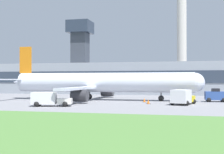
# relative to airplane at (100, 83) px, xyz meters

# --- Properties ---
(ground_plane) EXTENTS (400.00, 400.00, 0.00)m
(ground_plane) POSITION_rel_airplane_xyz_m (-1.05, -3.19, -3.00)
(ground_plane) COLOR gray
(terminal_building) EXTENTS (65.69, 13.60, 19.12)m
(terminal_building) POSITION_rel_airplane_xyz_m (-1.66, 25.93, 1.22)
(terminal_building) COLOR #8C939E
(terminal_building) RESTS_ON ground_plane
(smokestack_left) EXTENTS (3.87, 3.87, 40.36)m
(smokestack_left) POSITION_rel_airplane_xyz_m (12.66, 60.55, 17.33)
(smokestack_left) COLOR beige
(smokestack_left) RESTS_ON ground_plane
(airplane) EXTENTS (34.54, 30.33, 9.67)m
(airplane) POSITION_rel_airplane_xyz_m (0.00, 0.00, 0.00)
(airplane) COLOR silver
(airplane) RESTS_ON ground_plane
(pushback_tug) EXTENTS (3.40, 2.64, 2.16)m
(pushback_tug) POSITION_rel_airplane_xyz_m (19.21, 0.33, -2.03)
(pushback_tug) COLOR #2D4C93
(pushback_tug) RESTS_ON ground_plane
(baggage_truck) EXTENTS (5.59, 3.33, 1.89)m
(baggage_truck) POSITION_rel_airplane_xyz_m (-3.11, -13.96, -2.06)
(baggage_truck) COLOR white
(baggage_truck) RESTS_ON ground_plane
(fuel_truck) EXTENTS (3.65, 5.72, 2.14)m
(fuel_truck) POSITION_rel_airplane_xyz_m (14.14, -6.95, -1.94)
(fuel_truck) COLOR yellow
(fuel_truck) RESTS_ON ground_plane
(ground_crew_person) EXTENTS (0.53, 0.53, 1.70)m
(ground_crew_person) POSITION_rel_airplane_xyz_m (-5.98, -10.33, -2.13)
(ground_crew_person) COLOR #23283D
(ground_crew_person) RESTS_ON ground_plane
(traffic_cone_near_nose) EXTENTS (0.63, 0.63, 0.63)m
(traffic_cone_near_nose) POSITION_rel_airplane_xyz_m (9.25, -6.54, -2.71)
(traffic_cone_near_nose) COLOR black
(traffic_cone_near_nose) RESTS_ON ground_plane
(traffic_cone_wingtip) EXTENTS (0.56, 0.56, 0.66)m
(traffic_cone_wingtip) POSITION_rel_airplane_xyz_m (8.19, -3.14, -2.70)
(traffic_cone_wingtip) COLOR black
(traffic_cone_wingtip) RESTS_ON ground_plane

